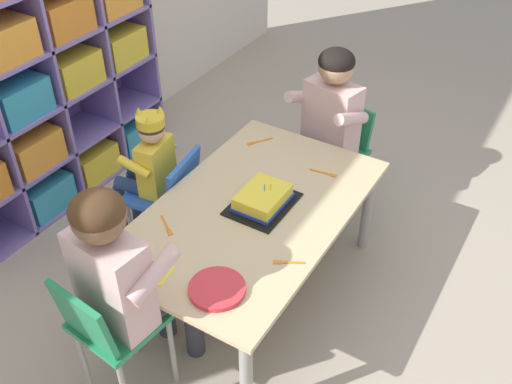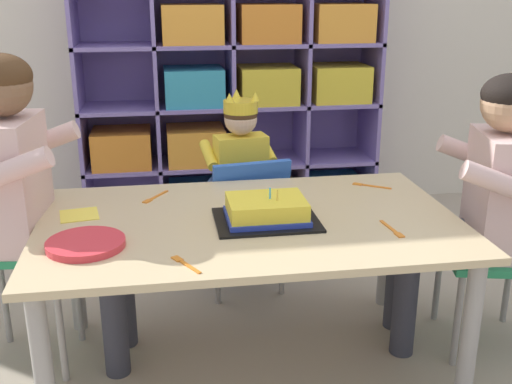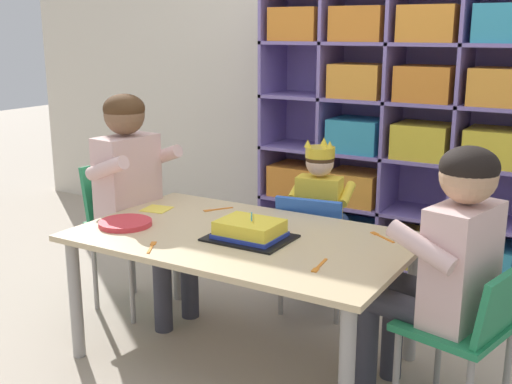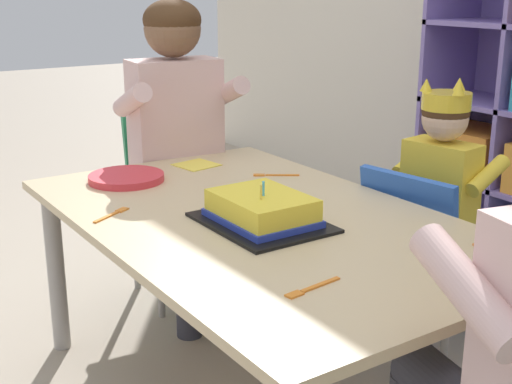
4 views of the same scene
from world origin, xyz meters
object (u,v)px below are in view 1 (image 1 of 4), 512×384
Objects in this scene: child_with_crown at (148,163)px; fork_near_cake_tray at (287,262)px; activity_table at (252,219)px; classroom_chair_guest_side at (334,145)px; classroom_chair_blue at (168,192)px; guest_at_table_side at (325,119)px; fork_near_child_seat at (167,227)px; fork_by_napkin at (258,142)px; birthday_cake_on_tray at (263,199)px; fork_beside_plate_stack at (325,173)px; adult_helper_seated at (125,271)px; classroom_chair_adult_side at (110,327)px; paper_plate_stack at (217,289)px.

child_with_crown is 0.99m from fork_near_cake_tray.
activity_table is 0.92m from classroom_chair_guest_side.
classroom_chair_blue reaches higher than activity_table.
guest_at_table_side is (0.80, 0.02, 0.12)m from activity_table.
fork_near_cake_tray is (-1.03, -0.33, -0.05)m from guest_at_table_side.
fork_near_child_seat is 0.79m from fork_by_napkin.
birthday_cake_on_tray reaches higher than fork_beside_plate_stack.
fork_beside_plate_stack is (0.42, -0.17, 0.06)m from activity_table.
adult_helper_seated is 1.49m from guest_at_table_side.
birthday_cake_on_tray is at bearing 106.06° from fork_near_cake_tray.
birthday_cake_on_tray is (-0.86, -0.03, 0.20)m from classroom_chair_guest_side.
birthday_cake_on_tray is at bearing -96.03° from classroom_chair_adult_side.
paper_plate_stack is at bearing -163.47° from activity_table.
child_with_crown is at bearing 55.64° from paper_plate_stack.
birthday_cake_on_tray reaches higher than classroom_chair_guest_side.
guest_at_table_side is (0.76, -0.62, 0.07)m from child_with_crown.
guest_at_table_side reaches higher than fork_by_napkin.
adult_helper_seated is 8.82× the size of fork_near_cake_tray.
fork_near_child_seat is 1.04× the size of fork_near_cake_tray.
fork_near_child_seat is at bearing -88.83° from classroom_chair_guest_side.
adult_helper_seated reaches higher than classroom_chair_adult_side.
classroom_chair_blue is 0.49m from fork_near_child_seat.
adult_helper_seated reaches higher than activity_table.
fork_near_cake_tray is (-0.28, -0.85, 0.17)m from classroom_chair_blue.
classroom_chair_guest_side is 1.42m from paper_plate_stack.
guest_at_table_side reaches higher than fork_near_cake_tray.
child_with_crown reaches higher than fork_beside_plate_stack.
classroom_chair_blue is at bearing 132.21° from fork_near_cake_tray.
classroom_chair_blue is 2.70× the size of paper_plate_stack.
adult_helper_seated is 0.36m from paper_plate_stack.
classroom_chair_blue is 0.71× the size of child_with_crown.
adult_helper_seated reaches higher than fork_near_child_seat.
fork_near_child_seat is (-0.30, 0.25, 0.06)m from activity_table.
birthday_cake_on_tray is 2.60× the size of fork_near_child_seat.
paper_plate_stack is (-0.54, -0.12, -0.02)m from birthday_cake_on_tray.
guest_at_table_side is 1.13m from fork_near_child_seat.
classroom_chair_guest_side is at bearing 134.73° from child_with_crown.
birthday_cake_on_tray is at bearing -29.17° from activity_table.
birthday_cake_on_tray is 2.70× the size of fork_near_cake_tray.
child_with_crown reaches higher than fork_near_cake_tray.
classroom_chair_guest_side is at bearing -88.95° from classroom_chair_adult_side.
activity_table is 0.71m from adult_helper_seated.
classroom_chair_guest_side is at bearing 1.92° from birthday_cake_on_tray.
classroom_chair_guest_side is 4.83× the size of fork_near_child_seat.
adult_helper_seated is at bearing 166.84° from birthday_cake_on_tray.
activity_table is 0.38m from fork_near_cake_tray.
fork_by_napkin reaches higher than activity_table.
fork_beside_plate_stack is (1.21, -0.32, 0.10)m from classroom_chair_adult_side.
activity_table is at bearing 75.10° from classroom_chair_blue.
child_with_crown reaches higher than fork_by_napkin.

